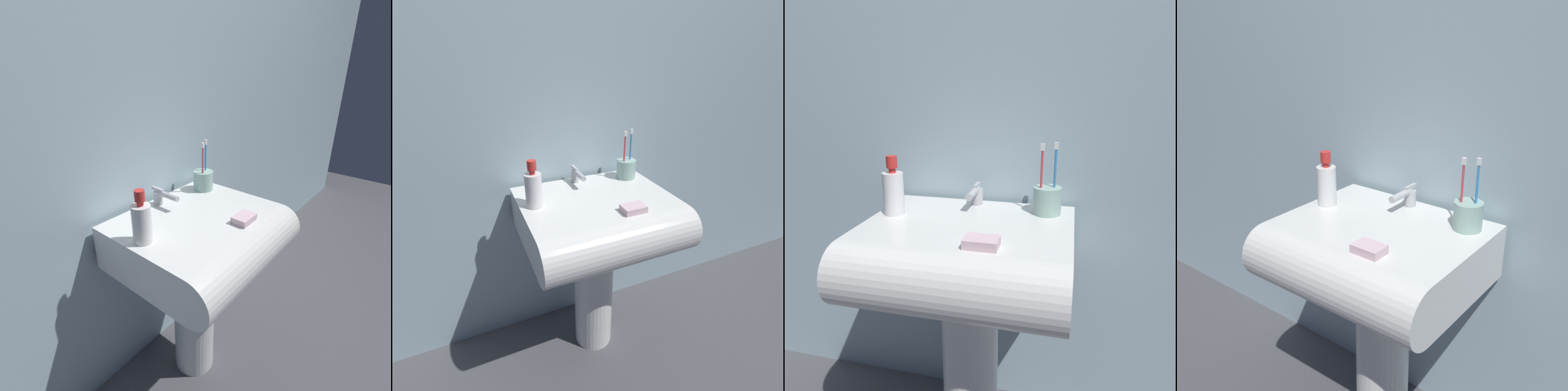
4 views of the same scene
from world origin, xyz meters
TOP-DOWN VIEW (x-y plane):
  - wall_back at (0.00, 0.26)m, footprint 5.00×0.05m
  - sink_pedestal at (0.00, 0.00)m, footprint 0.17×0.17m
  - sink_basin at (0.00, -0.06)m, footprint 0.58×0.50m
  - faucet at (-0.02, 0.15)m, footprint 0.04×0.13m
  - toothbrush_cup at (0.21, 0.12)m, footprint 0.08×0.08m
  - soap_bottle at (-0.23, 0.01)m, footprint 0.06×0.06m
  - bar_soap at (0.08, -0.17)m, footprint 0.08×0.06m

SIDE VIEW (x-z plane):
  - sink_pedestal at x=0.00m, z-range 0.00..0.61m
  - sink_basin at x=0.00m, z-range 0.61..0.78m
  - bar_soap at x=0.08m, z-range 0.78..0.80m
  - faucet at x=-0.02m, z-range 0.78..0.85m
  - toothbrush_cup at x=0.21m, z-range 0.71..0.93m
  - soap_bottle at x=-0.23m, z-range 0.76..0.94m
  - wall_back at x=0.00m, z-range 0.00..2.40m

